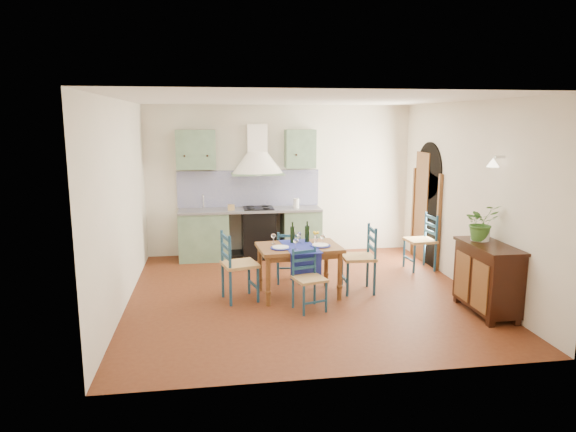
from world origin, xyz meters
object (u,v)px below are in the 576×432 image
object	(u,v)px
dining_table	(299,252)
sideboard	(487,276)
chair_near	(309,279)
potted_plant	(481,222)

from	to	relation	value
dining_table	sideboard	bearing A→B (deg)	-24.29
dining_table	chair_near	world-z (taller)	dining_table
chair_near	potted_plant	bearing A→B (deg)	-5.94
dining_table	sideboard	size ratio (longest dim) A/B	1.17
chair_near	sideboard	bearing A→B (deg)	-11.68
dining_table	potted_plant	size ratio (longest dim) A/B	2.50
chair_near	dining_table	bearing A→B (deg)	92.77
dining_table	chair_near	size ratio (longest dim) A/B	1.48
chair_near	sideboard	size ratio (longest dim) A/B	0.79
chair_near	sideboard	xyz separation A→B (m)	(2.30, -0.47, 0.08)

